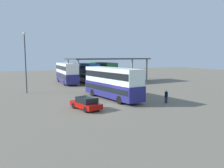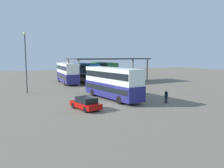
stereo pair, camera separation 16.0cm
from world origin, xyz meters
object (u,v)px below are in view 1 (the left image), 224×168
Objects in this scene: double_decker_near_canopy at (67,72)px; double_decker_far_right at (103,71)px; double_decker_main at (112,82)px; double_decker_mid_row at (86,72)px; parked_hatchback at (86,103)px; pedestrian_waiting at (166,97)px; lamppost_tall at (25,56)px.

double_decker_far_right is (8.11, -0.06, 0.03)m from double_decker_near_canopy.
double_decker_main is at bearing -174.46° from double_decker_near_canopy.
double_decker_main reaches higher than double_decker_mid_row.
pedestrian_waiting is (9.85, -0.82, 0.12)m from parked_hatchback.
lamppost_tall is (-9.97, 9.79, 3.42)m from double_decker_main.
double_decker_mid_row is (7.76, 24.39, 1.60)m from parked_hatchback.
double_decker_near_canopy is 13.70m from lamppost_tall.
parked_hatchback is at bearing -70.55° from lamppost_tall.
double_decker_mid_row is 0.99× the size of double_decker_far_right.
double_decker_far_right reaches higher than double_decker_near_canopy.
double_decker_far_right is 1.17× the size of lamppost_tall.
lamppost_tall is (-16.68, -10.07, 3.35)m from double_decker_far_right.
double_decker_mid_row is at bearing -32.56° from parked_hatchback.
double_decker_main reaches higher than pedestrian_waiting.
lamppost_tall reaches higher than double_decker_far_right.
double_decker_far_right is at bearing -28.33° from double_decker_main.
double_decker_far_right is 19.78m from lamppost_tall.
double_decker_mid_row reaches higher than parked_hatchback.
double_decker_far_right is (3.93, -0.18, 0.06)m from double_decker_mid_row.
lamppost_tall reaches higher than double_decker_main.
pedestrian_waiting is at bearing -146.31° from double_decker_main.
double_decker_near_canopy is at bearing 49.75° from lamppost_tall.
pedestrian_waiting is at bearing -164.44° from double_decker_near_canopy.
parked_hatchback is at bearing 121.39° from double_decker_main.
double_decker_main is at bearing 161.01° from double_decker_far_right.
lamppost_tall is 5.80× the size of pedestrian_waiting.
double_decker_near_canopy is (3.58, 24.26, 1.63)m from parked_hatchback.
lamppost_tall is at bearing 4.53° from parked_hatchback.
double_decker_near_canopy is at bearing 89.66° from double_decker_mid_row.
double_decker_main is 7.25m from pedestrian_waiting.
double_decker_mid_row reaches higher than pedestrian_waiting.
lamppost_tall is (-4.99, 14.13, 5.02)m from parked_hatchback.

